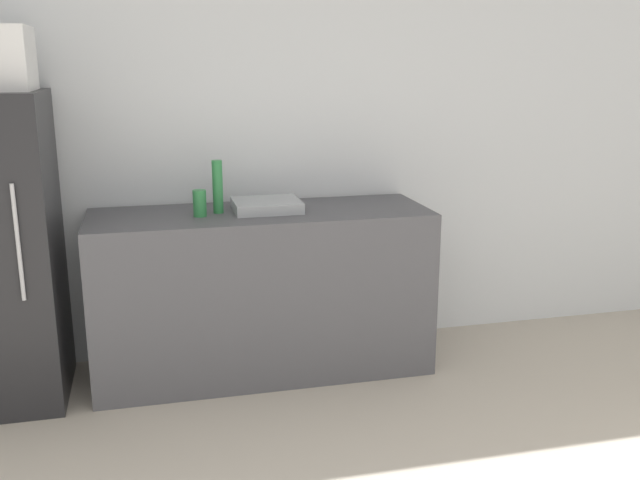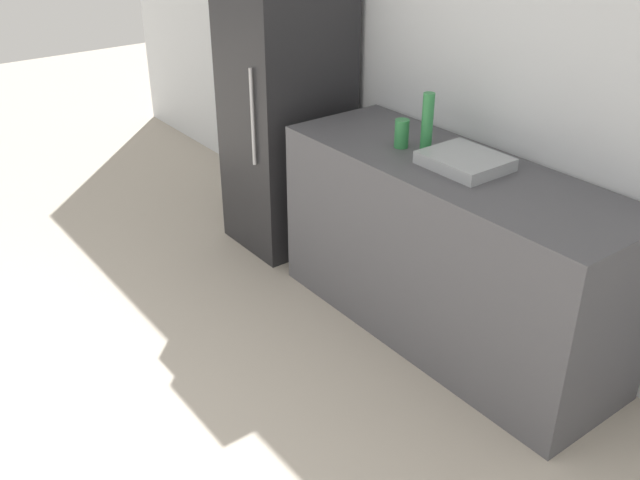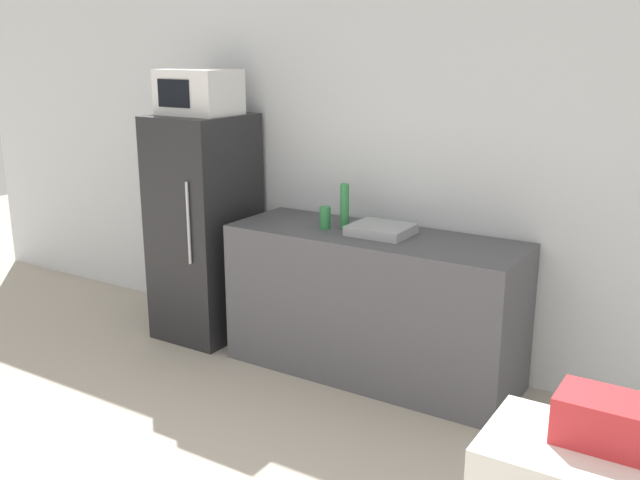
% 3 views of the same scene
% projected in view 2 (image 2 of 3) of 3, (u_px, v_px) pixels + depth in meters
% --- Properties ---
extents(wall_back, '(8.00, 0.06, 2.60)m').
position_uv_depth(wall_back, '(484.00, 67.00, 3.52)').
color(wall_back, silver).
rests_on(wall_back, ground_plane).
extents(refrigerator, '(0.58, 0.68, 1.61)m').
position_uv_depth(refrigerator, '(287.00, 119.00, 4.36)').
color(refrigerator, '#232326').
rests_on(refrigerator, ground_plane).
extents(counter, '(1.88, 0.65, 0.94)m').
position_uv_depth(counter, '(447.00, 252.00, 3.57)').
color(counter, '#4C4C51').
rests_on(counter, ground_plane).
extents(sink_basin, '(0.37, 0.31, 0.06)m').
position_uv_depth(sink_basin, '(465.00, 161.00, 3.32)').
color(sink_basin, '#9EA3A8').
rests_on(sink_basin, counter).
extents(bottle_tall, '(0.06, 0.06, 0.29)m').
position_uv_depth(bottle_tall, '(427.00, 122.00, 3.46)').
color(bottle_tall, '#2D7F42').
rests_on(bottle_tall, counter).
extents(bottle_short, '(0.07, 0.07, 0.14)m').
position_uv_depth(bottle_short, '(402.00, 133.00, 3.53)').
color(bottle_short, '#2D7F42').
rests_on(bottle_short, counter).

